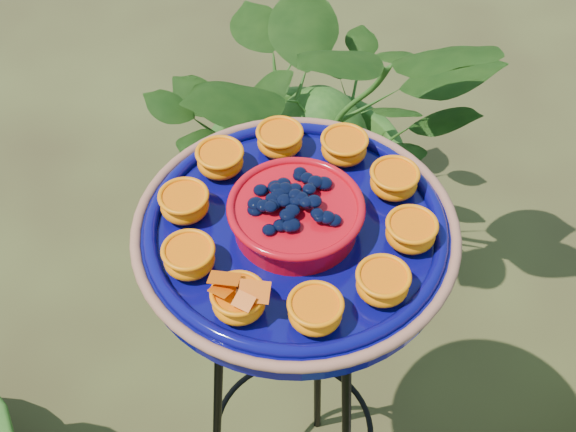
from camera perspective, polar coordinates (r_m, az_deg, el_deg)
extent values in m
torus|color=black|center=(1.15, 0.53, -2.47)|extent=(0.28, 0.28, 0.02)
torus|color=black|center=(1.62, 0.39, -14.98)|extent=(0.36, 0.36, 0.01)
cylinder|color=black|center=(1.58, 2.13, -8.55)|extent=(0.03, 0.09, 0.86)
cylinder|color=black|center=(1.50, -5.03, -13.60)|extent=(0.08, 0.06, 0.86)
cylinder|color=#080756|center=(1.13, 0.54, -1.47)|extent=(0.50, 0.50, 0.04)
torus|color=#976444|center=(1.12, 0.55, -0.89)|extent=(0.46, 0.46, 0.02)
torus|color=#080756|center=(1.11, 0.55, -0.76)|extent=(0.42, 0.42, 0.02)
cylinder|color=#BE0712|center=(1.10, 0.56, -0.10)|extent=(0.20, 0.20, 0.04)
torus|color=#BE0712|center=(1.08, 0.57, 0.65)|extent=(0.19, 0.19, 0.01)
ellipsoid|color=black|center=(1.08, 0.57, 0.86)|extent=(0.15, 0.15, 0.03)
ellipsoid|color=orange|center=(1.10, 8.70, -1.27)|extent=(0.07, 0.07, 0.03)
cylinder|color=#EB6204|center=(1.08, 8.80, -0.69)|extent=(0.06, 0.06, 0.01)
ellipsoid|color=orange|center=(1.16, 7.52, 2.36)|extent=(0.07, 0.07, 0.03)
cylinder|color=#EB6204|center=(1.15, 7.61, 2.95)|extent=(0.06, 0.06, 0.01)
ellipsoid|color=orange|center=(1.20, 4.00, 4.75)|extent=(0.07, 0.07, 0.03)
cylinder|color=#EB6204|center=(1.19, 4.04, 5.35)|extent=(0.06, 0.06, 0.01)
ellipsoid|color=orange|center=(1.21, -0.59, 5.29)|extent=(0.07, 0.07, 0.03)
cylinder|color=#EB6204|center=(1.20, -0.60, 5.89)|extent=(0.06, 0.06, 0.01)
ellipsoid|color=orange|center=(1.18, -4.84, 3.84)|extent=(0.07, 0.07, 0.03)
cylinder|color=#EB6204|center=(1.17, -4.89, 4.43)|extent=(0.06, 0.06, 0.01)
ellipsoid|color=orange|center=(1.13, -7.36, 0.75)|extent=(0.07, 0.07, 0.03)
cylinder|color=#EB6204|center=(1.12, -7.44, 1.34)|extent=(0.06, 0.06, 0.01)
ellipsoid|color=orange|center=(1.06, -7.03, -3.08)|extent=(0.07, 0.07, 0.03)
cylinder|color=#EB6204|center=(1.05, -7.12, -2.50)|extent=(0.06, 0.06, 0.01)
ellipsoid|color=orange|center=(1.02, -3.52, -6.16)|extent=(0.07, 0.07, 0.03)
cylinder|color=#EB6204|center=(1.00, -3.56, -5.60)|extent=(0.06, 0.06, 0.01)
ellipsoid|color=orange|center=(1.01, 1.94, -6.92)|extent=(0.07, 0.07, 0.03)
cylinder|color=#EB6204|center=(0.99, 1.97, -6.36)|extent=(0.06, 0.06, 0.01)
ellipsoid|color=orange|center=(1.04, 6.72, -4.91)|extent=(0.07, 0.07, 0.03)
cylinder|color=#EB6204|center=(1.02, 6.80, -4.34)|extent=(0.06, 0.06, 0.01)
cylinder|color=black|center=(1.00, -3.59, -5.27)|extent=(0.02, 0.03, 0.00)
cube|color=#F06304|center=(1.00, -4.55, -4.43)|extent=(0.05, 0.04, 0.01)
cube|color=#F06304|center=(0.99, -2.41, -5.39)|extent=(0.05, 0.04, 0.01)
imported|color=#1C4412|center=(1.97, 2.22, 6.37)|extent=(1.01, 0.98, 0.87)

